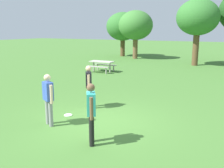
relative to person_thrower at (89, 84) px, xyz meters
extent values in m
plane|color=#447530|center=(1.18, -1.03, -0.94)|extent=(120.00, 120.00, 0.00)
cylinder|color=gray|center=(-0.07, 0.11, -0.53)|extent=(0.13, 0.13, 0.82)
cylinder|color=gray|center=(0.07, -0.11, -0.53)|extent=(0.13, 0.13, 0.82)
cube|color=black|center=(0.00, 0.00, 0.17)|extent=(0.40, 0.44, 0.58)
sphere|color=tan|center=(0.00, 0.00, 0.59)|extent=(0.21, 0.21, 0.21)
cylinder|color=tan|center=(-0.15, 0.21, 0.12)|extent=(0.09, 0.09, 0.58)
cylinder|color=tan|center=(0.15, -0.21, 0.12)|extent=(0.09, 0.09, 0.58)
cylinder|color=black|center=(1.88, -2.71, -0.53)|extent=(0.13, 0.13, 0.82)
cylinder|color=black|center=(1.73, -2.50, -0.53)|extent=(0.13, 0.13, 0.82)
cube|color=#33B2AD|center=(1.81, -2.60, 0.17)|extent=(0.40, 0.44, 0.58)
sphere|color=brown|center=(1.81, -2.60, 0.59)|extent=(0.21, 0.21, 0.21)
cylinder|color=brown|center=(1.96, -2.82, 0.12)|extent=(0.09, 0.09, 0.58)
cylinder|color=brown|center=(1.66, -2.39, 0.12)|extent=(0.09, 0.09, 0.58)
cylinder|color=gray|center=(-0.22, -2.06, -0.53)|extent=(0.13, 0.13, 0.82)
cylinder|color=gray|center=(0.02, -2.17, -0.53)|extent=(0.13, 0.13, 0.82)
cube|color=#3856B7|center=(-0.10, -2.11, 0.17)|extent=(0.44, 0.36, 0.58)
sphere|color=beige|center=(-0.10, -2.11, 0.59)|extent=(0.21, 0.21, 0.21)
cylinder|color=beige|center=(-0.34, -2.00, 0.12)|extent=(0.09, 0.09, 0.58)
cylinder|color=beige|center=(0.13, -2.22, 0.12)|extent=(0.09, 0.09, 0.58)
cylinder|color=white|center=(-0.16, -1.10, -0.93)|extent=(0.29, 0.29, 0.03)
cube|color=#B2ADA3|center=(-3.91, 7.54, -0.20)|extent=(1.72, 0.81, 0.06)
cube|color=#A49F96|center=(-3.89, 6.96, -0.50)|extent=(1.71, 0.31, 0.05)
cube|color=#A49F96|center=(-3.93, 8.12, -0.50)|extent=(1.71, 0.31, 0.05)
cylinder|color=#A49F96|center=(-4.57, 7.52, -0.59)|extent=(0.11, 0.11, 0.71)
cylinder|color=#A49F96|center=(-4.55, 6.94, -0.73)|extent=(0.09, 0.09, 0.41)
cylinder|color=#A49F96|center=(-4.59, 8.10, -0.73)|extent=(0.09, 0.09, 0.41)
cylinder|color=#A49F96|center=(-3.25, 7.56, -0.59)|extent=(0.11, 0.11, 0.71)
cylinder|color=#A49F96|center=(-3.23, 6.98, -0.73)|extent=(0.09, 0.09, 0.41)
cylinder|color=#A49F96|center=(-3.26, 8.14, -0.73)|extent=(0.09, 0.09, 0.41)
cylinder|color=brown|center=(-7.37, 18.01, 0.21)|extent=(0.51, 0.51, 2.30)
ellipsoid|color=#33702D|center=(-7.37, 18.01, 2.36)|extent=(3.67, 3.67, 3.12)
cylinder|color=brown|center=(-5.15, 16.43, 0.28)|extent=(0.50, 0.50, 2.44)
ellipsoid|color=#3D7A33|center=(-5.15, 16.43, 2.46)|extent=(3.49, 3.49, 2.96)
cylinder|color=brown|center=(1.31, 14.16, 0.56)|extent=(0.50, 0.50, 3.01)
ellipsoid|color=#33702D|center=(1.31, 14.16, 3.01)|extent=(3.45, 3.45, 2.94)
camera|label=1|loc=(5.24, -7.80, 2.03)|focal=40.36mm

